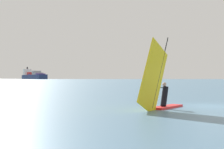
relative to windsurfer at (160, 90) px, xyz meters
name	(u,v)px	position (x,y,z in m)	size (l,w,h in m)	color
ground_plane	(216,107)	(3.52, 1.51, -1.04)	(4000.00, 4000.00, 0.00)	#476B84
windsurfer	(160,90)	(0.00, 0.00, 0.00)	(3.05, 3.94, 4.28)	red
cargo_ship	(33,76)	(-211.06, 808.92, 7.68)	(108.58, 175.80, 35.19)	navy
distant_headland	(28,76)	(-400.52, 1463.20, 11.56)	(664.32, 243.87, 25.19)	#756B56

